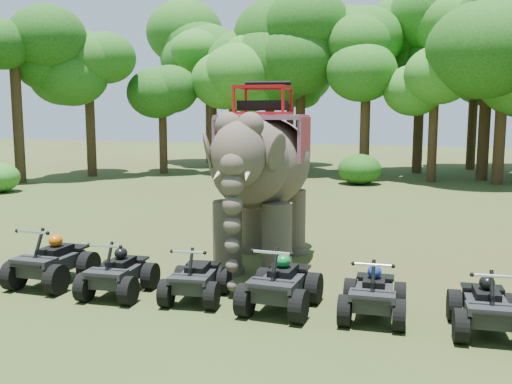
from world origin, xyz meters
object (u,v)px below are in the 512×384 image
at_px(atv_3, 281,277).
at_px(atv_5, 487,299).
at_px(elephant, 262,174).
at_px(atv_2, 196,272).
at_px(atv_1, 118,267).
at_px(atv_4, 374,287).
at_px(atv_0, 52,255).

bearing_deg(atv_3, atv_5, 0.87).
relative_size(elephant, atv_3, 3.06).
xyz_separation_m(elephant, atv_2, (-0.41, -3.21, -1.70)).
bearing_deg(atv_3, atv_2, -179.20).
relative_size(atv_1, atv_5, 1.00).
bearing_deg(atv_2, atv_3, -8.53).
xyz_separation_m(atv_3, atv_5, (3.70, -0.06, -0.05)).
bearing_deg(elephant, atv_4, -50.26).
bearing_deg(atv_4, atv_3, 179.36).
relative_size(atv_3, atv_4, 1.10).
bearing_deg(atv_1, atv_4, -1.42).
xyz_separation_m(atv_4, atv_5, (1.94, -0.13, 0.01)).
height_order(elephant, atv_2, elephant).
relative_size(atv_1, atv_4, 1.01).
bearing_deg(atv_1, atv_0, 169.51).
bearing_deg(atv_2, atv_5, -8.48).
relative_size(atv_2, atv_3, 0.88).
height_order(atv_0, atv_3, atv_0).
bearing_deg(atv_4, atv_0, 177.25).
height_order(atv_2, atv_5, atv_5).
height_order(elephant, atv_3, elephant).
xyz_separation_m(atv_1, atv_3, (3.47, 0.17, 0.05)).
relative_size(atv_3, atv_5, 1.08).
bearing_deg(atv_3, atv_0, -178.54).
relative_size(atv_0, atv_4, 1.13).
bearing_deg(atv_5, atv_1, 176.36).
distance_m(atv_3, atv_4, 1.76).
relative_size(elephant, atv_0, 2.98).
relative_size(atv_1, atv_3, 0.92).
bearing_deg(atv_4, elephant, 131.66).
relative_size(atv_2, atv_4, 0.97).
bearing_deg(atv_0, atv_4, 0.19).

